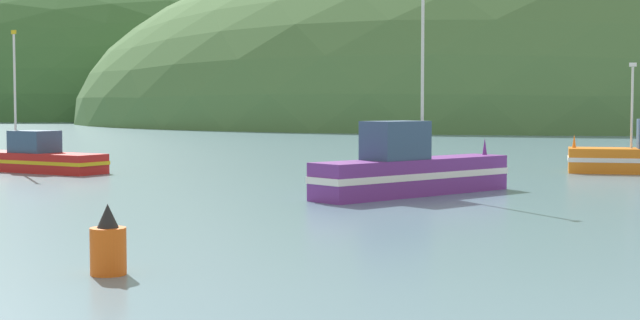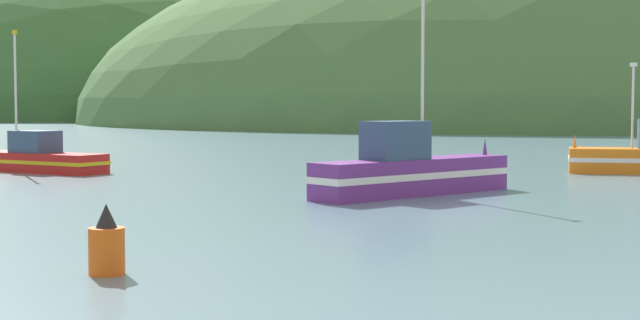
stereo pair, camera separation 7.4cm
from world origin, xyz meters
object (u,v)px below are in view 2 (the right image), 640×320
fishing_boat_red (24,158)px  fishing_boat_orange (639,157)px  fishing_boat_purple (411,170)px  channel_buoy (107,246)px

fishing_boat_red → fishing_boat_orange: (31.17, 5.71, 0.13)m
fishing_boat_purple → fishing_boat_orange: (9.81, 13.93, -0.16)m
fishing_boat_purple → channel_buoy: fishing_boat_purple is taller
fishing_boat_red → channel_buoy: size_ratio=7.16×
fishing_boat_purple → channel_buoy: size_ratio=5.85×
fishing_boat_orange → channel_buoy: 35.04m
fishing_boat_purple → fishing_boat_orange: fishing_boat_purple is taller
fishing_boat_purple → fishing_boat_orange: bearing=1.0°
fishing_boat_orange → fishing_boat_purple: bearing=55.8°
fishing_boat_red → fishing_boat_orange: 31.69m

